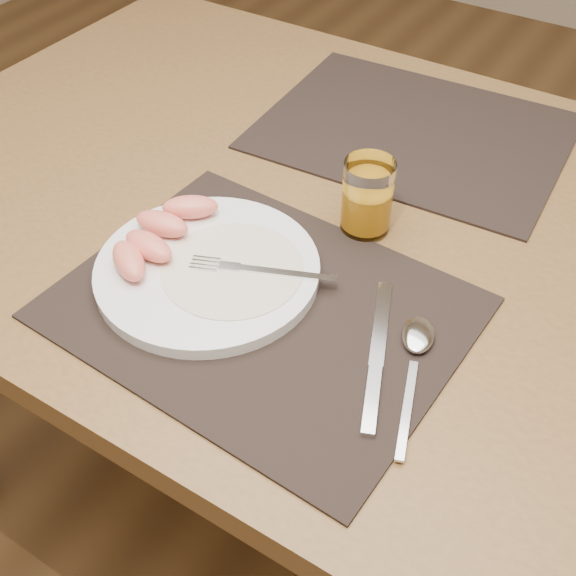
% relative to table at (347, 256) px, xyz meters
% --- Properties ---
extents(ground, '(5.00, 5.00, 0.00)m').
position_rel_table_xyz_m(ground, '(0.00, 0.00, -0.67)').
color(ground, brown).
rests_on(ground, ground).
extents(table, '(1.40, 0.90, 0.75)m').
position_rel_table_xyz_m(table, '(0.00, 0.00, 0.00)').
color(table, brown).
rests_on(table, ground).
extents(placemat_near, '(0.47, 0.37, 0.00)m').
position_rel_table_xyz_m(placemat_near, '(0.00, -0.22, 0.09)').
color(placemat_near, black).
rests_on(placemat_near, table).
extents(placemat_far, '(0.47, 0.37, 0.00)m').
position_rel_table_xyz_m(placemat_far, '(-0.01, 0.22, 0.09)').
color(placemat_far, black).
rests_on(placemat_far, table).
extents(plate, '(0.27, 0.27, 0.02)m').
position_rel_table_xyz_m(plate, '(-0.08, -0.21, 0.10)').
color(plate, white).
rests_on(plate, placemat_near).
extents(plate_dressing, '(0.17, 0.17, 0.00)m').
position_rel_table_xyz_m(plate_dressing, '(-0.05, -0.20, 0.10)').
color(plate_dressing, white).
rests_on(plate_dressing, plate).
extents(fork, '(0.17, 0.08, 0.00)m').
position_rel_table_xyz_m(fork, '(-0.03, -0.19, 0.11)').
color(fork, silver).
rests_on(fork, plate).
extents(knife, '(0.10, 0.21, 0.01)m').
position_rel_table_xyz_m(knife, '(0.15, -0.23, 0.09)').
color(knife, silver).
rests_on(knife, placemat_near).
extents(spoon, '(0.08, 0.19, 0.01)m').
position_rel_table_xyz_m(spoon, '(0.18, -0.18, 0.09)').
color(spoon, silver).
rests_on(spoon, placemat_near).
extents(juice_glass, '(0.06, 0.06, 0.10)m').
position_rel_table_xyz_m(juice_glass, '(0.03, -0.03, 0.13)').
color(juice_glass, white).
rests_on(juice_glass, placemat_near).
extents(grapefruit_wedges, '(0.09, 0.19, 0.03)m').
position_rel_table_xyz_m(grapefruit_wedges, '(-0.16, -0.21, 0.12)').
color(grapefruit_wedges, '#F17A62').
rests_on(grapefruit_wedges, plate).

